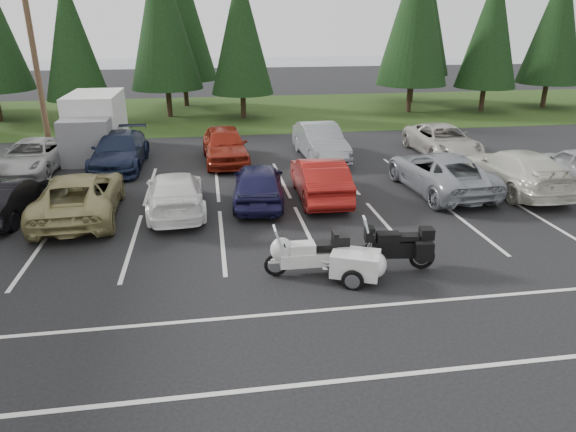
# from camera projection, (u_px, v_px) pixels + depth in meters

# --- Properties ---
(ground) EXTENTS (120.00, 120.00, 0.00)m
(ground) POSITION_uv_depth(u_px,v_px,m) (298.00, 248.00, 15.20)
(ground) COLOR black
(ground) RESTS_ON ground
(grass_strip) EXTENTS (80.00, 16.00, 0.01)m
(grass_strip) POSITION_uv_depth(u_px,v_px,m) (241.00, 112.00, 37.32)
(grass_strip) COLOR #203410
(grass_strip) RESTS_ON ground
(lake_water) EXTENTS (70.00, 50.00, 0.02)m
(lake_water) POSITION_uv_depth(u_px,v_px,m) (255.00, 71.00, 66.47)
(lake_water) COLOR gray
(lake_water) RESTS_ON ground
(utility_pole) EXTENTS (1.60, 0.26, 9.00)m
(utility_pole) POSITION_uv_depth(u_px,v_px,m) (35.00, 58.00, 23.13)
(utility_pole) COLOR #473321
(utility_pole) RESTS_ON ground
(box_truck) EXTENTS (2.40, 5.60, 2.90)m
(box_truck) POSITION_uv_depth(u_px,v_px,m) (93.00, 126.00, 25.05)
(box_truck) COLOR silver
(box_truck) RESTS_ON ground
(stall_markings) EXTENTS (32.00, 16.00, 0.01)m
(stall_markings) POSITION_uv_depth(u_px,v_px,m) (288.00, 223.00, 17.05)
(stall_markings) COLOR silver
(stall_markings) RESTS_ON ground
(conifer_3) EXTENTS (3.87, 3.87, 9.02)m
(conifer_3) POSITION_uv_depth(u_px,v_px,m) (71.00, 38.00, 31.52)
(conifer_3) COLOR #332316
(conifer_3) RESTS_ON ground
(conifer_4) EXTENTS (4.80, 4.80, 11.17)m
(conifer_4) POSITION_uv_depth(u_px,v_px,m) (162.00, 16.00, 33.24)
(conifer_4) COLOR #332316
(conifer_4) RESTS_ON ground
(conifer_5) EXTENTS (4.14, 4.14, 9.63)m
(conifer_5) POSITION_uv_depth(u_px,v_px,m) (241.00, 31.00, 33.08)
(conifer_5) COLOR #332316
(conifer_5) RESTS_ON ground
(conifer_6) EXTENTS (4.93, 4.93, 11.48)m
(conifer_6) POSITION_uv_depth(u_px,v_px,m) (416.00, 13.00, 34.88)
(conifer_6) COLOR #332316
(conifer_6) RESTS_ON ground
(conifer_7) EXTENTS (4.27, 4.27, 9.94)m
(conifer_7) POSITION_uv_depth(u_px,v_px,m) (492.00, 27.00, 35.72)
(conifer_7) COLOR #332316
(conifer_7) RESTS_ON ground
(conifer_8) EXTENTS (4.53, 4.53, 10.56)m
(conifer_8) POSITION_uv_depth(u_px,v_px,m) (557.00, 21.00, 37.12)
(conifer_8) COLOR #332316
(conifer_8) RESTS_ON ground
(conifer_back_b) EXTENTS (4.97, 4.97, 11.58)m
(conifer_back_b) POSITION_uv_depth(u_px,v_px,m) (180.00, 12.00, 37.54)
(conifer_back_b) COLOR #332316
(conifer_back_b) RESTS_ON ground
(conifer_back_c) EXTENTS (5.50, 5.50, 12.81)m
(conifer_back_c) POSITION_uv_depth(u_px,v_px,m) (418.00, 3.00, 39.22)
(conifer_back_c) COLOR #332316
(conifer_back_c) RESTS_ON ground
(car_near_1) EXTENTS (1.84, 4.27, 1.37)m
(car_near_1) POSITION_uv_depth(u_px,v_px,m) (8.00, 198.00, 17.34)
(car_near_1) COLOR black
(car_near_1) RESTS_ON ground
(car_near_2) EXTENTS (2.83, 5.64, 1.53)m
(car_near_2) POSITION_uv_depth(u_px,v_px,m) (79.00, 195.00, 17.38)
(car_near_2) COLOR #958B56
(car_near_2) RESTS_ON ground
(car_near_3) EXTENTS (2.25, 4.92, 1.39)m
(car_near_3) POSITION_uv_depth(u_px,v_px,m) (175.00, 193.00, 17.87)
(car_near_3) COLOR white
(car_near_3) RESTS_ON ground
(car_near_4) EXTENTS (2.25, 4.63, 1.52)m
(car_near_4) POSITION_uv_depth(u_px,v_px,m) (258.00, 183.00, 18.69)
(car_near_4) COLOR #1B1A41
(car_near_4) RESTS_ON ground
(car_near_5) EXTENTS (1.79, 4.77, 1.56)m
(car_near_5) POSITION_uv_depth(u_px,v_px,m) (320.00, 178.00, 19.19)
(car_near_5) COLOR maroon
(car_near_5) RESTS_ON ground
(car_near_6) EXTENTS (2.89, 5.71, 1.55)m
(car_near_6) POSITION_uv_depth(u_px,v_px,m) (440.00, 172.00, 19.99)
(car_near_6) COLOR gray
(car_near_6) RESTS_ON ground
(car_near_7) EXTENTS (2.34, 5.61, 1.62)m
(car_near_7) POSITION_uv_depth(u_px,v_px,m) (514.00, 170.00, 20.11)
(car_near_7) COLOR beige
(car_near_7) RESTS_ON ground
(car_far_0) EXTENTS (2.69, 5.14, 1.38)m
(car_far_0) POSITION_uv_depth(u_px,v_px,m) (33.00, 156.00, 22.64)
(car_far_0) COLOR #BCBDBA
(car_far_0) RESTS_ON ground
(car_far_1) EXTENTS (2.30, 5.38, 1.55)m
(car_far_1) POSITION_uv_depth(u_px,v_px,m) (120.00, 151.00, 23.19)
(car_far_1) COLOR #161E37
(car_far_1) RESTS_ON ground
(car_far_2) EXTENTS (2.20, 4.98, 1.67)m
(car_far_2) POSITION_uv_depth(u_px,v_px,m) (225.00, 145.00, 24.03)
(car_far_2) COLOR maroon
(car_far_2) RESTS_ON ground
(car_far_3) EXTENTS (1.98, 5.07, 1.65)m
(car_far_3) POSITION_uv_depth(u_px,v_px,m) (320.00, 141.00, 24.73)
(car_far_3) COLOR gray
(car_far_3) RESTS_ON ground
(car_far_4) EXTENTS (2.44, 5.28, 1.47)m
(car_far_4) POSITION_uv_depth(u_px,v_px,m) (443.00, 141.00, 25.31)
(car_far_4) COLOR #B3ADA4
(car_far_4) RESTS_ON ground
(touring_motorcycle) EXTENTS (2.54, 0.81, 1.40)m
(touring_motorcycle) POSITION_uv_depth(u_px,v_px,m) (307.00, 250.00, 13.44)
(touring_motorcycle) COLOR silver
(touring_motorcycle) RESTS_ON ground
(cargo_trailer) EXTENTS (2.02, 1.61, 0.82)m
(cargo_trailer) POSITION_uv_depth(u_px,v_px,m) (355.00, 267.00, 13.18)
(cargo_trailer) COLOR silver
(cargo_trailer) RESTS_ON ground
(adventure_motorcycle) EXTENTS (2.63, 1.20, 1.55)m
(adventure_motorcycle) POSITION_uv_depth(u_px,v_px,m) (394.00, 243.00, 13.67)
(adventure_motorcycle) COLOR black
(adventure_motorcycle) RESTS_ON ground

